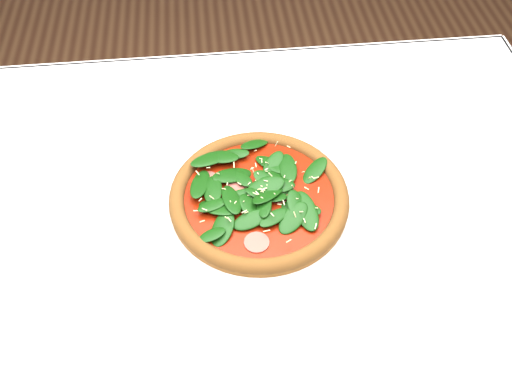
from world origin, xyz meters
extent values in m
cube|color=white|center=(0.00, 0.00, 0.73)|extent=(1.20, 0.80, 0.04)
cylinder|color=#4F351F|center=(0.54, 0.34, 0.35)|extent=(0.06, 0.06, 0.71)
cube|color=white|center=(0.00, 0.40, 0.64)|extent=(1.20, 0.01, 0.22)
cylinder|color=silver|center=(0.07, 0.01, 0.76)|extent=(0.31, 0.31, 0.01)
torus|color=silver|center=(0.07, 0.01, 0.76)|extent=(0.31, 0.31, 0.01)
cylinder|color=#965D24|center=(0.07, 0.01, 0.77)|extent=(0.29, 0.29, 0.01)
torus|color=#9D5F24|center=(0.07, 0.01, 0.77)|extent=(0.29, 0.29, 0.02)
cylinder|color=#8E1B05|center=(0.07, 0.01, 0.77)|extent=(0.24, 0.24, 0.00)
cylinder|color=#A74C43|center=(0.07, 0.01, 0.78)|extent=(0.21, 0.21, 0.00)
ellipsoid|color=#0D3A0A|center=(0.07, 0.01, 0.78)|extent=(0.23, 0.23, 0.02)
cylinder|color=beige|center=(0.07, 0.01, 0.79)|extent=(0.21, 0.21, 0.00)
cylinder|color=white|center=(-0.25, -0.04, 0.75)|extent=(0.08, 0.08, 0.00)
cylinder|color=white|center=(-0.25, -0.04, 0.81)|extent=(0.01, 0.01, 0.11)
ellipsoid|color=white|center=(-0.25, -0.04, 0.91)|extent=(0.09, 0.09, 0.12)
cube|color=silver|center=(-0.22, -0.22, 0.76)|extent=(0.03, 0.05, 0.00)
camera|label=1|loc=(0.01, -0.52, 1.42)|focal=40.00mm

